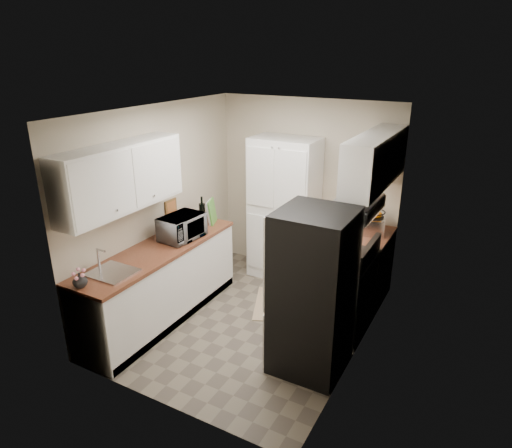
% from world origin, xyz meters
% --- Properties ---
extents(ground, '(3.20, 3.20, 0.00)m').
position_xyz_m(ground, '(0.00, 0.00, 0.00)').
color(ground, '#665B4C').
rests_on(ground, ground).
extents(room_shell, '(2.64, 3.24, 2.52)m').
position_xyz_m(room_shell, '(-0.02, -0.01, 1.63)').
color(room_shell, '#BAB296').
rests_on(room_shell, ground).
extents(pantry_cabinet, '(0.90, 0.55, 2.00)m').
position_xyz_m(pantry_cabinet, '(-0.20, 1.32, 1.00)').
color(pantry_cabinet, white).
rests_on(pantry_cabinet, ground).
extents(base_cabinet_left, '(0.60, 2.30, 0.88)m').
position_xyz_m(base_cabinet_left, '(-0.99, -0.43, 0.44)').
color(base_cabinet_left, white).
rests_on(base_cabinet_left, ground).
extents(countertop_left, '(0.63, 2.33, 0.04)m').
position_xyz_m(countertop_left, '(-0.99, -0.43, 0.90)').
color(countertop_left, brown).
rests_on(countertop_left, base_cabinet_left).
extents(base_cabinet_right, '(0.60, 0.80, 0.88)m').
position_xyz_m(base_cabinet_right, '(0.99, 1.19, 0.44)').
color(base_cabinet_right, white).
rests_on(base_cabinet_right, ground).
extents(countertop_right, '(0.63, 0.83, 0.04)m').
position_xyz_m(countertop_right, '(0.99, 1.19, 0.90)').
color(countertop_right, brown).
rests_on(countertop_right, base_cabinet_right).
extents(electric_range, '(0.71, 0.78, 1.13)m').
position_xyz_m(electric_range, '(0.97, 0.39, 0.48)').
color(electric_range, '#B7B7BC').
rests_on(electric_range, ground).
extents(refrigerator, '(0.70, 0.72, 1.70)m').
position_xyz_m(refrigerator, '(0.94, -0.41, 0.85)').
color(refrigerator, '#B7B7BC').
rests_on(refrigerator, ground).
extents(microwave, '(0.40, 0.56, 0.30)m').
position_xyz_m(microwave, '(-0.92, -0.05, 1.07)').
color(microwave, '#B6B7BC').
rests_on(microwave, countertop_left).
extents(wine_bottle, '(0.08, 0.08, 0.33)m').
position_xyz_m(wine_bottle, '(-1.03, 0.53, 1.08)').
color(wine_bottle, black).
rests_on(wine_bottle, countertop_left).
extents(flower_vase, '(0.17, 0.17, 0.15)m').
position_xyz_m(flower_vase, '(-1.04, -1.51, 0.99)').
color(flower_vase, silver).
rests_on(flower_vase, countertop_left).
extents(cutting_board, '(0.11, 0.25, 0.32)m').
position_xyz_m(cutting_board, '(-0.90, 0.57, 1.08)').
color(cutting_board, '#539A3A').
rests_on(cutting_board, countertop_left).
extents(toaster_oven, '(0.37, 0.42, 0.21)m').
position_xyz_m(toaster_oven, '(1.06, 1.26, 1.03)').
color(toaster_oven, '#B3B4B8').
rests_on(toaster_oven, countertop_right).
extents(fruit_basket, '(0.32, 0.32, 0.12)m').
position_xyz_m(fruit_basket, '(1.06, 1.26, 1.19)').
color(fruit_basket, orange).
rests_on(fruit_basket, toaster_oven).
extents(kitchen_mat, '(0.80, 0.97, 0.01)m').
position_xyz_m(kitchen_mat, '(0.10, 0.49, 0.01)').
color(kitchen_mat, tan).
rests_on(kitchen_mat, ground).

